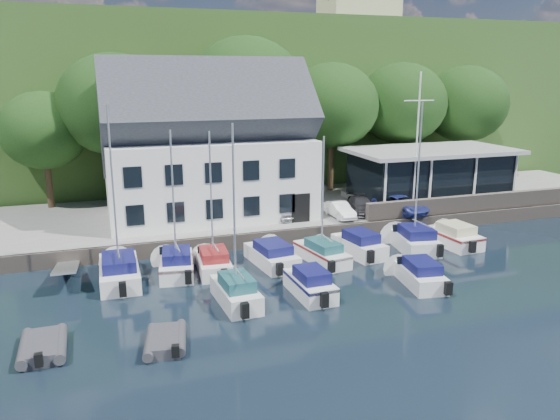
# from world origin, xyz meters

# --- Properties ---
(ground) EXTENTS (180.00, 180.00, 0.00)m
(ground) POSITION_xyz_m (0.00, 0.00, 0.00)
(ground) COLOR black
(ground) RESTS_ON ground
(quay) EXTENTS (60.00, 13.00, 1.00)m
(quay) POSITION_xyz_m (0.00, 17.50, 0.50)
(quay) COLOR gray
(quay) RESTS_ON ground
(quay_face) EXTENTS (60.00, 0.30, 1.00)m
(quay_face) POSITION_xyz_m (0.00, 11.00, 0.50)
(quay_face) COLOR #685D53
(quay_face) RESTS_ON ground
(hillside) EXTENTS (160.00, 75.00, 16.00)m
(hillside) POSITION_xyz_m (0.00, 62.00, 8.00)
(hillside) COLOR #33521E
(hillside) RESTS_ON ground
(field_patch) EXTENTS (50.00, 30.00, 0.30)m
(field_patch) POSITION_xyz_m (8.00, 70.00, 16.15)
(field_patch) COLOR #4D5C2E
(field_patch) RESTS_ON hillside
(farmhouse) EXTENTS (10.40, 7.00, 8.20)m
(farmhouse) POSITION_xyz_m (22.00, 52.00, 20.10)
(farmhouse) COLOR beige
(farmhouse) RESTS_ON hillside
(harbor_building) EXTENTS (14.40, 8.20, 8.70)m
(harbor_building) POSITION_xyz_m (-7.00, 16.50, 5.35)
(harbor_building) COLOR white
(harbor_building) RESTS_ON quay
(club_pavilion) EXTENTS (13.20, 7.20, 4.10)m
(club_pavilion) POSITION_xyz_m (11.00, 16.00, 3.05)
(club_pavilion) COLOR black
(club_pavilion) RESTS_ON quay
(seawall) EXTENTS (18.00, 0.50, 1.20)m
(seawall) POSITION_xyz_m (12.00, 11.40, 1.60)
(seawall) COLOR #685D53
(seawall) RESTS_ON quay
(gangway) EXTENTS (1.20, 6.00, 1.40)m
(gangway) POSITION_xyz_m (-16.50, 9.00, 0.00)
(gangway) COLOR silver
(gangway) RESTS_ON ground
(car_silver) EXTENTS (2.21, 3.53, 1.12)m
(car_silver) POSITION_xyz_m (-2.75, 13.91, 1.56)
(car_silver) COLOR silver
(car_silver) RESTS_ON quay
(car_white) EXTENTS (1.17, 3.34, 1.10)m
(car_white) POSITION_xyz_m (1.59, 12.82, 1.55)
(car_white) COLOR silver
(car_white) RESTS_ON quay
(car_dgrey) EXTENTS (2.47, 4.24, 1.16)m
(car_dgrey) POSITION_xyz_m (3.60, 13.45, 1.58)
(car_dgrey) COLOR #2B2A2F
(car_dgrey) RESTS_ON quay
(car_blue) EXTENTS (2.53, 4.24, 1.36)m
(car_blue) POSITION_xyz_m (6.36, 12.56, 1.68)
(car_blue) COLOR navy
(car_blue) RESTS_ON quay
(flagpole) EXTENTS (2.42, 0.20, 10.09)m
(flagpole) POSITION_xyz_m (7.58, 12.86, 6.05)
(flagpole) COLOR white
(flagpole) RESTS_ON quay
(tree_0) EXTENTS (6.40, 6.40, 8.75)m
(tree_0) POSITION_xyz_m (-18.06, 22.65, 5.37)
(tree_0) COLOR black
(tree_0) RESTS_ON quay
(tree_1) EXTENTS (8.41, 8.41, 11.49)m
(tree_1) POSITION_xyz_m (-12.93, 21.74, 6.75)
(tree_1) COLOR black
(tree_1) RESTS_ON quay
(tree_2) EXTENTS (9.44, 9.44, 12.91)m
(tree_2) POSITION_xyz_m (-2.63, 22.14, 7.45)
(tree_2) COLOR black
(tree_2) RESTS_ON quay
(tree_3) EXTENTS (7.97, 7.97, 10.89)m
(tree_3) POSITION_xyz_m (4.82, 21.81, 6.45)
(tree_3) COLOR black
(tree_3) RESTS_ON quay
(tree_4) EXTENTS (8.01, 8.01, 10.94)m
(tree_4) POSITION_xyz_m (11.83, 22.26, 6.47)
(tree_4) COLOR black
(tree_4) RESTS_ON quay
(tree_5) EXTENTS (7.84, 7.84, 10.71)m
(tree_5) POSITION_xyz_m (18.60, 22.21, 6.36)
(tree_5) COLOR black
(tree_5) RESTS_ON quay
(boat_r1_0) EXTENTS (2.30, 6.95, 9.33)m
(boat_r1_0) POSITION_xyz_m (-13.80, 7.61, 4.66)
(boat_r1_0) COLOR white
(boat_r1_0) RESTS_ON ground
(boat_r1_1) EXTENTS (2.75, 5.82, 9.06)m
(boat_r1_1) POSITION_xyz_m (-10.72, 7.76, 4.53)
(boat_r1_1) COLOR white
(boat_r1_1) RESTS_ON ground
(boat_r1_2) EXTENTS (2.29, 5.66, 8.47)m
(boat_r1_2) POSITION_xyz_m (-8.69, 7.51, 4.23)
(boat_r1_2) COLOR white
(boat_r1_2) RESTS_ON ground
(boat_r1_3) EXTENTS (2.77, 6.29, 1.41)m
(boat_r1_3) POSITION_xyz_m (-5.18, 7.62, 0.70)
(boat_r1_3) COLOR white
(boat_r1_3) RESTS_ON ground
(boat_r1_4) EXTENTS (2.71, 6.36, 8.27)m
(boat_r1_4) POSITION_xyz_m (-2.19, 7.14, 4.14)
(boat_r1_4) COLOR white
(boat_r1_4) RESTS_ON ground
(boat_r1_5) EXTENTS (2.68, 5.83, 1.55)m
(boat_r1_5) POSITION_xyz_m (0.51, 7.59, 0.77)
(boat_r1_5) COLOR white
(boat_r1_5) RESTS_ON ground
(boat_r1_6) EXTENTS (3.23, 6.26, 9.58)m
(boat_r1_6) POSITION_xyz_m (4.28, 7.36, 4.79)
(boat_r1_6) COLOR white
(boat_r1_6) RESTS_ON ground
(boat_r1_7) EXTENTS (2.49, 5.79, 1.51)m
(boat_r1_7) POSITION_xyz_m (7.20, 7.33, 0.75)
(boat_r1_7) COLOR white
(boat_r1_7) RESTS_ON ground
(boat_r2_1) EXTENTS (2.06, 5.66, 9.20)m
(boat_r2_1) POSITION_xyz_m (-8.56, 2.78, 4.60)
(boat_r2_1) COLOR white
(boat_r2_1) RESTS_ON ground
(boat_r2_2) EXTENTS (1.89, 5.22, 1.48)m
(boat_r2_2) POSITION_xyz_m (-4.76, 2.58, 0.74)
(boat_r2_2) COLOR white
(boat_r2_2) RESTS_ON ground
(boat_r2_3) EXTENTS (2.65, 5.85, 1.38)m
(boat_r2_3) POSITION_xyz_m (1.34, 2.17, 0.69)
(boat_r2_3) COLOR white
(boat_r2_3) RESTS_ON ground
(dinghy_0) EXTENTS (1.92, 3.14, 0.73)m
(dinghy_0) POSITION_xyz_m (-17.11, 0.53, 0.36)
(dinghy_0) COLOR #37373C
(dinghy_0) RESTS_ON ground
(dinghy_1) EXTENTS (2.19, 3.13, 0.67)m
(dinghy_1) POSITION_xyz_m (-12.37, -0.48, 0.34)
(dinghy_1) COLOR #37373C
(dinghy_1) RESTS_ON ground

